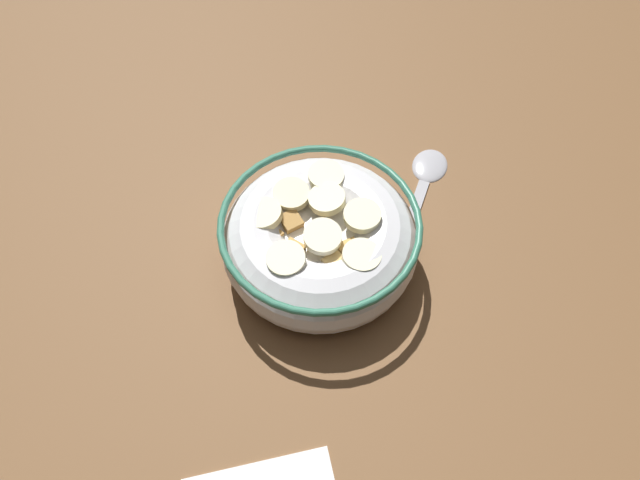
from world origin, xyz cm
name	(u,v)px	position (x,y,z in cm)	size (l,w,h in cm)	color
ground_plane	(320,265)	(0.00, 0.00, -1.00)	(127.44, 127.44, 2.00)	brown
cereal_bowl	(320,239)	(0.00, 0.00, 3.15)	(16.35, 16.35, 6.30)	silver
spoon	(424,180)	(10.87, 6.94, 0.34)	(9.39, 15.02, 0.80)	#A5A5AD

